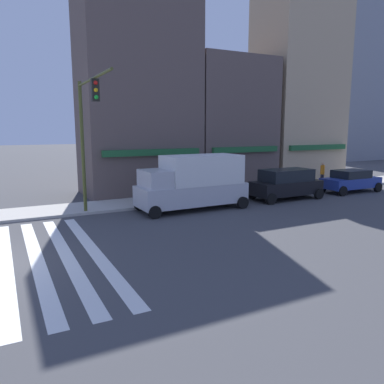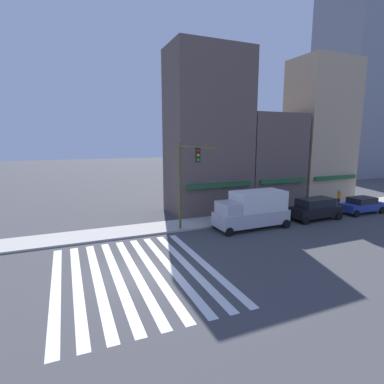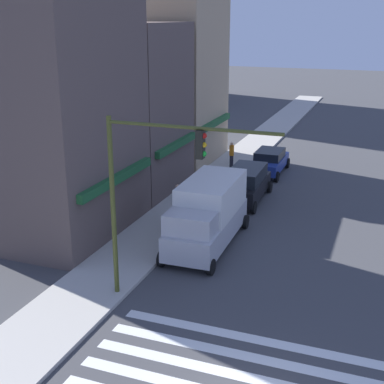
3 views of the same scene
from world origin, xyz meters
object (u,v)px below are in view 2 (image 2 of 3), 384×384
box_truck_silver (253,209)px  pedestrian_orange_vest (339,198)px  sedan_blue (361,205)px  suv_black (315,208)px  pedestrian_blue_shirt (260,206)px  traffic_signal (187,173)px

box_truck_silver → pedestrian_orange_vest: 12.95m
box_truck_silver → sedan_blue: 12.72m
box_truck_silver → suv_black: (6.72, 0.00, -0.56)m
sedan_blue → pedestrian_blue_shirt: size_ratio=2.49×
sedan_blue → pedestrian_orange_vest: pedestrian_orange_vest is taller
suv_black → pedestrian_blue_shirt: bearing=147.9°
sedan_blue → pedestrian_orange_vest: 2.66m
sedan_blue → pedestrian_blue_shirt: 10.49m
pedestrian_orange_vest → suv_black: bearing=83.6°
suv_black → pedestrian_orange_vest: (5.95, 2.65, 0.04)m
box_truck_silver → traffic_signal: bearing=175.9°
box_truck_silver → suv_black: size_ratio=1.32×
traffic_signal → pedestrian_blue_shirt: traffic_signal is taller
traffic_signal → suv_black: (12.36, -0.28, -3.72)m
pedestrian_blue_shirt → traffic_signal: bearing=169.0°
traffic_signal → box_truck_silver: bearing=-2.9°
pedestrian_blue_shirt → pedestrian_orange_vest: same height
box_truck_silver → pedestrian_blue_shirt: size_ratio=3.53×
pedestrian_orange_vest → sedan_blue: bearing=150.3°
suv_black → traffic_signal: bearing=177.4°
box_truck_silver → pedestrian_orange_vest: bearing=10.5°
traffic_signal → box_truck_silver: 6.47m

